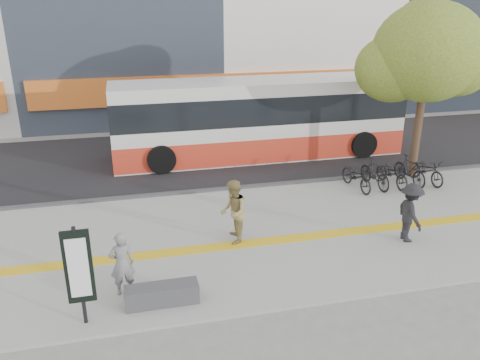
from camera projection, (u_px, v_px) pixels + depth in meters
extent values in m
plane|color=slate|center=(261.00, 264.00, 12.34)|extent=(120.00, 120.00, 0.00)
cube|color=gray|center=(247.00, 236.00, 13.68)|extent=(40.00, 7.00, 0.08)
cube|color=gold|center=(251.00, 243.00, 13.21)|extent=(40.00, 0.45, 0.01)
cube|color=black|center=(203.00, 156.00, 20.50)|extent=(40.00, 8.00, 0.06)
cube|color=#343537|center=(222.00, 190.00, 16.85)|extent=(40.00, 0.25, 0.14)
cube|color=orange|center=(224.00, 87.00, 24.81)|extent=(19.00, 0.50, 1.40)
cube|color=#343537|center=(162.00, 294.00, 10.57)|extent=(1.60, 0.45, 0.45)
cylinder|color=black|center=(80.00, 277.00, 9.64)|extent=(0.08, 0.08, 2.20)
cube|color=black|center=(79.00, 267.00, 9.56)|extent=(0.55, 0.08, 1.60)
cube|color=white|center=(78.00, 268.00, 9.51)|extent=(0.40, 0.02, 1.30)
cylinder|color=#382819|center=(417.00, 134.00, 17.58)|extent=(0.28, 0.28, 3.20)
ellipsoid|color=#426120|center=(428.00, 52.00, 16.53)|extent=(3.80, 3.80, 3.42)
ellipsoid|color=#426120|center=(392.00, 69.00, 16.98)|extent=(2.60, 2.60, 2.34)
ellipsoid|color=#426120|center=(457.00, 65.00, 16.51)|extent=(2.40, 2.40, 2.16)
ellipsoid|color=#426120|center=(425.00, 26.00, 17.04)|extent=(2.20, 2.20, 1.98)
cube|color=silver|center=(259.00, 119.00, 19.97)|extent=(11.92, 2.48, 3.18)
cube|color=red|center=(259.00, 143.00, 20.34)|extent=(11.94, 2.50, 0.99)
cube|color=black|center=(259.00, 105.00, 19.77)|extent=(11.94, 2.50, 1.09)
cylinder|color=black|center=(161.00, 159.00, 18.30)|extent=(1.09, 0.35, 1.09)
cylinder|color=black|center=(156.00, 141.00, 20.56)|extent=(1.09, 0.35, 1.09)
cylinder|color=black|center=(363.00, 144.00, 20.13)|extent=(1.09, 0.35, 1.09)
cylinder|color=black|center=(338.00, 129.00, 22.38)|extent=(1.09, 0.35, 1.09)
imported|color=black|center=(357.00, 176.00, 16.78)|extent=(0.82, 1.82, 0.92)
imported|color=black|center=(375.00, 173.00, 16.91)|extent=(0.68, 1.75, 1.03)
imported|color=black|center=(392.00, 173.00, 17.07)|extent=(0.82, 1.82, 0.92)
imported|color=black|center=(410.00, 170.00, 17.21)|extent=(0.68, 1.75, 1.03)
imported|color=black|center=(427.00, 170.00, 17.37)|extent=(0.82, 1.82, 0.92)
imported|color=black|center=(122.00, 264.00, 10.75)|extent=(0.59, 0.43, 1.52)
imported|color=olive|center=(233.00, 212.00, 13.02)|extent=(0.81, 0.96, 1.77)
imported|color=black|center=(410.00, 213.00, 13.09)|extent=(0.70, 1.12, 1.67)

